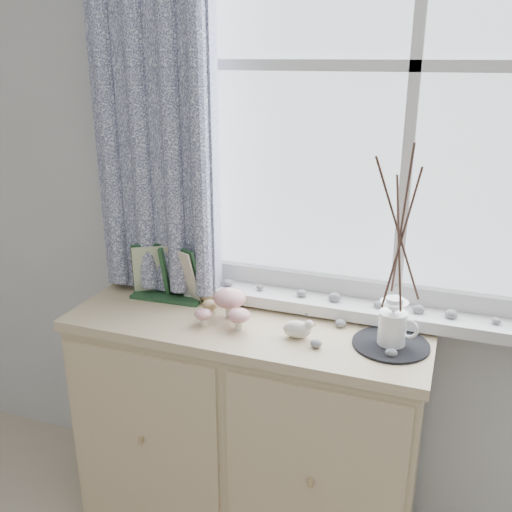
# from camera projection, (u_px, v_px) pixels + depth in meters

# --- Properties ---
(sideboard) EXTENTS (1.20, 0.45, 0.85)m
(sideboard) POSITION_uv_depth(u_px,v_px,m) (247.00, 429.00, 2.02)
(sideboard) COLOR tan
(sideboard) RESTS_ON ground
(botanical_book) EXTENTS (0.31, 0.15, 0.21)m
(botanical_book) POSITION_uv_depth(u_px,v_px,m) (163.00, 274.00, 2.00)
(botanical_book) COLOR #214427
(botanical_book) RESTS_ON sideboard
(toadstool_cluster) EXTENTS (0.19, 0.16, 0.10)m
(toadstool_cluster) POSITION_uv_depth(u_px,v_px,m) (229.00, 304.00, 1.86)
(toadstool_cluster) COLOR silver
(toadstool_cluster) RESTS_ON sideboard
(wooden_eggs) EXTENTS (0.09, 0.11, 0.06)m
(wooden_eggs) POSITION_uv_depth(u_px,v_px,m) (209.00, 300.00, 1.98)
(wooden_eggs) COLOR tan
(wooden_eggs) RESTS_ON sideboard
(songbird_figurine) EXTENTS (0.13, 0.07, 0.06)m
(songbird_figurine) POSITION_uv_depth(u_px,v_px,m) (297.00, 328.00, 1.76)
(songbird_figurine) COLOR white
(songbird_figurine) RESTS_ON sideboard
(crocheted_doily) EXTENTS (0.23, 0.23, 0.01)m
(crocheted_doily) POSITION_uv_depth(u_px,v_px,m) (391.00, 344.00, 1.72)
(crocheted_doily) COLOR black
(crocheted_doily) RESTS_ON sideboard
(twig_pitcher) EXTENTS (0.26, 0.26, 0.63)m
(twig_pitcher) POSITION_uv_depth(u_px,v_px,m) (401.00, 231.00, 1.60)
(twig_pitcher) COLOR white
(twig_pitcher) RESTS_ON crocheted_doily
(sideboard_pebbles) EXTENTS (0.34, 0.23, 0.03)m
(sideboard_pebbles) POSITION_uv_depth(u_px,v_px,m) (338.00, 332.00, 1.78)
(sideboard_pebbles) COLOR gray
(sideboard_pebbles) RESTS_ON sideboard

